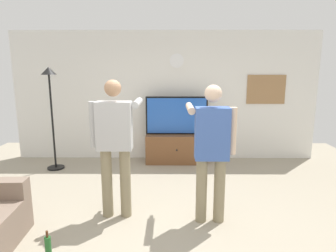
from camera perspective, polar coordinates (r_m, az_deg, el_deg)
The scene contains 10 objects.
ground_plane at distance 3.82m, azimuth -1.27°, elevation -19.31°, with size 8.40×8.40×0.00m, color #9E937F.
back_wall at distance 6.27m, azimuth -0.53°, elevation 5.81°, with size 6.40×0.10×2.70m, color silver.
tv_stand at distance 6.11m, azimuth 1.66°, elevation -4.39°, with size 1.26×0.48×0.59m.
television at distance 6.01m, azimuth 1.68°, elevation 2.05°, with size 1.26×0.07×0.78m.
wall_clock at distance 6.18m, azimuth 1.70°, elevation 12.59°, with size 0.29×0.29×0.03m, color white.
framed_picture at distance 6.52m, azimuth 18.54°, elevation 6.77°, with size 0.80×0.04×0.60m, color #997047.
floor_lamp at distance 5.95m, azimuth -21.90°, elevation 5.22°, with size 0.32×0.32×1.96m.
person_standing_nearer_lamp at distance 3.80m, azimuth -10.30°, elevation -2.74°, with size 0.62×0.78×1.80m.
person_standing_nearer_couch at distance 3.66m, azimuth 8.47°, elevation -3.94°, with size 0.59×0.78×1.75m.
beverage_bottle at distance 3.49m, azimuth -22.31°, elevation -21.00°, with size 0.07×0.07×0.31m.
Camera 1 is at (0.11, -3.29, 1.94)m, focal length 31.30 mm.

